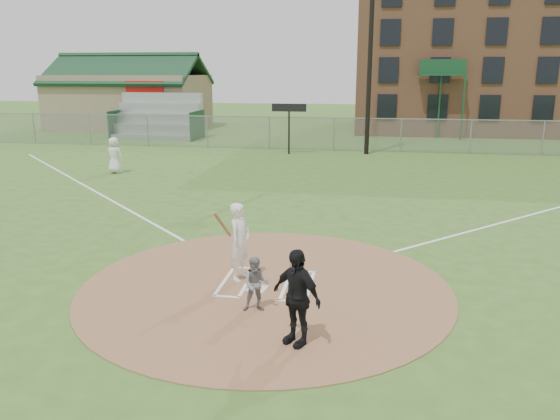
% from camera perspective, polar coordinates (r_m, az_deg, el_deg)
% --- Properties ---
extents(ground, '(140.00, 140.00, 0.00)m').
position_cam_1_polar(ground, '(12.57, -1.51, -8.00)').
color(ground, '#396121').
rests_on(ground, ground).
extents(dirt_circle, '(8.40, 8.40, 0.02)m').
position_cam_1_polar(dirt_circle, '(12.56, -1.51, -7.96)').
color(dirt_circle, '#946846').
rests_on(dirt_circle, ground).
extents(home_plate, '(0.48, 0.48, 0.03)m').
position_cam_1_polar(home_plate, '(12.38, -2.38, -8.20)').
color(home_plate, silver).
rests_on(home_plate, dirt_circle).
extents(foul_line_first, '(17.04, 17.04, 0.01)m').
position_cam_1_polar(foul_line_first, '(22.02, 27.09, 0.24)').
color(foul_line_first, white).
rests_on(foul_line_first, ground).
extents(foul_line_third, '(17.04, 17.04, 0.01)m').
position_cam_1_polar(foul_line_third, '(23.77, -18.98, 2.00)').
color(foul_line_third, white).
rests_on(foul_line_third, ground).
extents(catcher, '(0.63, 0.54, 1.14)m').
position_cam_1_polar(catcher, '(11.15, -2.50, -7.73)').
color(catcher, gray).
rests_on(catcher, dirt_circle).
extents(umpire, '(1.11, 0.93, 1.78)m').
position_cam_1_polar(umpire, '(9.75, 1.72, -9.06)').
color(umpire, black).
rests_on(umpire, dirt_circle).
extents(ondeck_player, '(0.90, 0.65, 1.72)m').
position_cam_1_polar(ondeck_player, '(27.29, -16.92, 5.49)').
color(ondeck_player, white).
rests_on(ondeck_player, ground).
extents(batters_boxes, '(2.08, 1.88, 0.01)m').
position_cam_1_polar(batters_boxes, '(12.69, -1.38, -7.64)').
color(batters_boxes, white).
rests_on(batters_boxes, dirt_circle).
extents(batter_at_plate, '(0.76, 1.07, 1.83)m').
position_cam_1_polar(batter_at_plate, '(12.68, -4.21, -3.31)').
color(batter_at_plate, white).
rests_on(batter_at_plate, dirt_circle).
extents(outfield_fence, '(56.08, 0.08, 2.03)m').
position_cam_1_polar(outfield_fence, '(33.69, 5.65, 7.89)').
color(outfield_fence, slate).
rests_on(outfield_fence, ground).
extents(bleachers, '(6.08, 3.20, 3.20)m').
position_cam_1_polar(bleachers, '(40.70, -12.74, 9.54)').
color(bleachers, '#B7BABF').
rests_on(bleachers, ground).
extents(clubhouse, '(12.20, 8.71, 6.23)m').
position_cam_1_polar(clubhouse, '(48.85, -15.32, 11.08)').
color(clubhouse, gray).
rests_on(clubhouse, ground).
extents(brick_warehouse, '(30.00, 17.17, 15.00)m').
position_cam_1_polar(brick_warehouse, '(51.32, 26.08, 16.02)').
color(brick_warehouse, '#A26446').
rests_on(brick_warehouse, ground).
extents(light_pole, '(1.20, 0.30, 12.22)m').
position_cam_1_polar(light_pole, '(32.45, 9.47, 17.42)').
color(light_pole, black).
rests_on(light_pole, ground).
extents(scoreboard_sign, '(2.00, 0.10, 2.93)m').
position_cam_1_polar(scoreboard_sign, '(32.04, 0.95, 10.09)').
color(scoreboard_sign, black).
rests_on(scoreboard_sign, ground).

